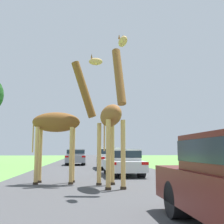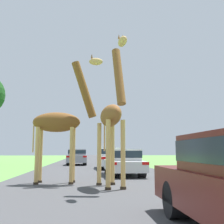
% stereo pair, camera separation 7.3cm
% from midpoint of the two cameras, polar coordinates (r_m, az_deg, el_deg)
% --- Properties ---
extents(road, '(8.19, 120.00, 0.00)m').
position_cam_midpoint_polar(road, '(29.96, -3.87, -10.28)').
color(road, '#424244').
rests_on(road, ground).
extents(giraffe_near_road, '(0.94, 2.66, 5.00)m').
position_cam_midpoint_polar(giraffe_near_road, '(9.81, 0.16, -0.89)').
color(giraffe_near_road, tan).
rests_on(giraffe_near_road, ground).
extents(giraffe_companion, '(2.77, 0.89, 5.17)m').
position_cam_midpoint_polar(giraffe_companion, '(11.28, -10.00, -1.56)').
color(giraffe_companion, tan).
rests_on(giraffe_companion, ground).
extents(car_queue_right, '(1.73, 4.20, 1.40)m').
position_cam_midpoint_polar(car_queue_right, '(26.04, -6.99, -8.97)').
color(car_queue_right, gray).
rests_on(car_queue_right, ground).
extents(car_queue_left, '(1.78, 4.14, 1.34)m').
position_cam_midpoint_polar(car_queue_left, '(14.75, 2.50, -9.97)').
color(car_queue_left, silver).
rests_on(car_queue_left, ground).
extents(car_far_ahead, '(1.83, 4.64, 1.46)m').
position_cam_midpoint_polar(car_far_ahead, '(20.28, 0.03, -9.25)').
color(car_far_ahead, silver).
rests_on(car_far_ahead, ground).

